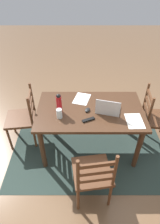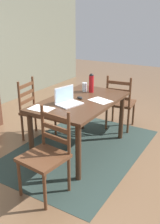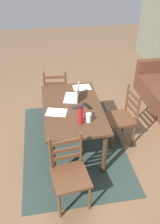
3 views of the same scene
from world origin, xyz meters
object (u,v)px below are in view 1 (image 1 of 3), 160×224
(chair_right_near, at_px, (23,118))
(tv_remote, at_px, (88,120))
(dining_table, at_px, (90,115))
(computer_mouse, at_px, (87,110))
(drinking_glass, at_px, (59,114))
(chair_far_head, at_px, (93,174))
(chair_left_near, at_px, (155,118))
(laptop, at_px, (108,109))
(water_bottle, at_px, (59,103))

(chair_right_near, bearing_deg, tv_remote, 157.55)
(dining_table, bearing_deg, tv_remote, 81.92)
(chair_right_near, relative_size, computer_mouse, 9.50)
(drinking_glass, xyz_separation_m, computer_mouse, (-0.37, -0.14, -0.05))
(chair_far_head, relative_size, chair_right_near, 1.00)
(drinking_glass, bearing_deg, chair_left_near, -166.16)
(laptop, bearing_deg, chair_left_near, -162.74)
(water_bottle, xyz_separation_m, drinking_glass, (-0.01, 0.11, -0.08))
(chair_far_head, bearing_deg, water_bottle, -60.92)
(dining_table, bearing_deg, chair_right_near, -10.08)
(chair_right_near, distance_m, laptop, 1.33)
(water_bottle, relative_size, drinking_glass, 2.17)
(drinking_glass, xyz_separation_m, tv_remote, (-0.37, 0.06, -0.06))
(dining_table, relative_size, chair_far_head, 1.54)
(water_bottle, height_order, drinking_glass, water_bottle)
(dining_table, distance_m, tv_remote, 0.26)
(dining_table, relative_size, tv_remote, 8.60)
(dining_table, xyz_separation_m, computer_mouse, (0.04, 0.03, 0.12))
(chair_far_head, relative_size, drinking_glass, 7.17)
(chair_far_head, bearing_deg, dining_table, -89.59)
(dining_table, distance_m, chair_left_near, 1.06)
(chair_far_head, bearing_deg, chair_left_near, -135.64)
(water_bottle, height_order, tv_remote, water_bottle)
(laptop, xyz_separation_m, computer_mouse, (0.27, -0.03, -0.04))
(chair_left_near, bearing_deg, laptop, 17.26)
(chair_right_near, xyz_separation_m, water_bottle, (-0.61, 0.24, 0.46))
(chair_right_near, xyz_separation_m, laptop, (-1.25, 0.25, 0.36))
(water_bottle, bearing_deg, tv_remote, 156.13)
(laptop, height_order, water_bottle, water_bottle)
(laptop, relative_size, tv_remote, 2.15)
(chair_right_near, bearing_deg, water_bottle, 158.46)
(laptop, bearing_deg, tv_remote, 31.54)
(chair_left_near, xyz_separation_m, computer_mouse, (1.06, 0.21, 0.32))
(dining_table, xyz_separation_m, chair_left_near, (-1.02, -0.18, -0.20))
(computer_mouse, bearing_deg, tv_remote, 113.69)
(chair_left_near, bearing_deg, tv_remote, 21.16)
(dining_table, height_order, laptop, laptop)
(water_bottle, relative_size, computer_mouse, 2.87)
(laptop, bearing_deg, chair_right_near, -11.09)
(computer_mouse, bearing_deg, laptop, -164.68)
(chair_far_head, height_order, water_bottle, water_bottle)
(dining_table, distance_m, water_bottle, 0.49)
(dining_table, distance_m, computer_mouse, 0.13)
(chair_left_near, relative_size, drinking_glass, 7.17)
(chair_far_head, bearing_deg, drinking_glass, -57.33)
(computer_mouse, bearing_deg, water_bottle, 25.53)
(chair_far_head, bearing_deg, chair_right_near, -44.06)
(laptop, relative_size, computer_mouse, 3.66)
(tv_remote, bearing_deg, chair_left_near, 86.58)
(drinking_glass, distance_m, computer_mouse, 0.39)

